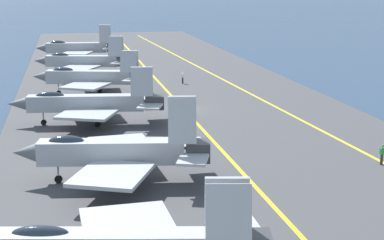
% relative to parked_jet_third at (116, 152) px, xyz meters
% --- Properties ---
extents(ground_plane, '(2000.00, 2000.00, 0.00)m').
position_rel_parked_jet_third_xyz_m(ground_plane, '(24.86, -10.27, -2.88)').
color(ground_plane, navy).
extents(carrier_deck, '(214.85, 41.34, 0.40)m').
position_rel_parked_jet_third_xyz_m(carrier_deck, '(24.86, -10.27, -2.68)').
color(carrier_deck, '#424244').
rests_on(carrier_deck, ground).
extents(deck_stripe_foul_line, '(193.10, 10.93, 0.01)m').
position_rel_parked_jet_third_xyz_m(deck_stripe_foul_line, '(24.86, -21.63, -2.48)').
color(deck_stripe_foul_line, yellow).
rests_on(deck_stripe_foul_line, carrier_deck).
extents(deck_stripe_centerline, '(193.37, 0.36, 0.01)m').
position_rel_parked_jet_third_xyz_m(deck_stripe_centerline, '(24.86, -10.27, -2.48)').
color(deck_stripe_centerline, yellow).
rests_on(deck_stripe_centerline, carrier_deck).
extents(parked_jet_third, '(14.17, 15.27, 6.74)m').
position_rel_parked_jet_third_xyz_m(parked_jet_third, '(0.00, 0.00, 0.00)').
color(parked_jet_third, '#A8AAAF').
rests_on(parked_jet_third, carrier_deck).
extents(parked_jet_fourth, '(12.20, 16.96, 6.22)m').
position_rel_parked_jet_third_xyz_m(parked_jet_fourth, '(19.42, 1.19, -0.08)').
color(parked_jet_fourth, '#9EA3A8').
rests_on(parked_jet_fourth, carrier_deck).
extents(parked_jet_fifth, '(13.36, 15.66, 6.09)m').
position_rel_parked_jet_third_xyz_m(parked_jet_fifth, '(36.19, 0.27, -0.00)').
color(parked_jet_fifth, '#9EA3A8').
rests_on(parked_jet_fifth, carrier_deck).
extents(parked_jet_sixth, '(13.79, 15.57, 6.61)m').
position_rel_parked_jet_third_xyz_m(parked_jet_sixth, '(51.44, 0.72, 0.17)').
color(parked_jet_sixth, '#9EA3A8').
rests_on(parked_jet_sixth, carrier_deck).
extents(parked_jet_seventh, '(13.63, 15.46, 6.91)m').
position_rel_parked_jet_third_xyz_m(parked_jet_seventh, '(70.90, 1.24, 0.17)').
color(parked_jet_seventh, '#9EA3A8').
rests_on(parked_jet_seventh, carrier_deck).
extents(crew_white_vest, '(0.37, 0.44, 1.76)m').
position_rel_parked_jet_third_xyz_m(crew_white_vest, '(42.59, -13.62, -1.52)').
color(crew_white_vest, '#232328').
rests_on(crew_white_vest, carrier_deck).
extents(crew_green_vest, '(0.30, 0.41, 1.77)m').
position_rel_parked_jet_third_xyz_m(crew_green_vest, '(-0.23, -22.52, -1.51)').
color(crew_green_vest, '#383328').
rests_on(crew_green_vest, carrier_deck).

